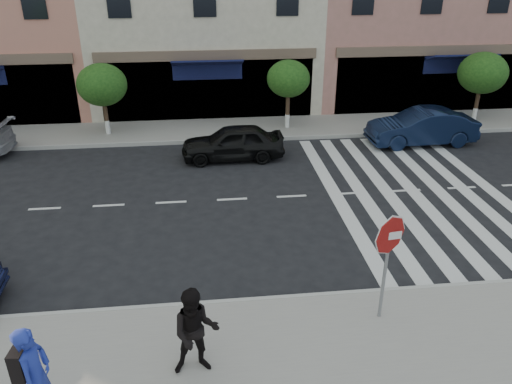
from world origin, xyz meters
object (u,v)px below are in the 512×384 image
at_px(car_far_mid, 233,142).
at_px(walker, 196,332).
at_px(stop_sign, 389,245).
at_px(car_far_right, 422,127).
at_px(photographer, 36,376).

bearing_deg(car_far_mid, walker, -8.23).
relative_size(stop_sign, walker, 1.38).
bearing_deg(car_far_mid, car_far_right, 95.01).
xyz_separation_m(photographer, car_far_mid, (4.07, 11.95, -0.45)).
relative_size(photographer, walker, 1.06).
relative_size(stop_sign, car_far_right, 0.56).
xyz_separation_m(walker, car_far_mid, (1.46, 11.12, -0.39)).
distance_m(photographer, walker, 2.74).
bearing_deg(stop_sign, car_far_right, 56.18).
bearing_deg(walker, car_far_right, 49.46).
bearing_deg(car_far_right, photographer, -45.25).
bearing_deg(walker, car_far_mid, 80.49).
bearing_deg(photographer, car_far_mid, -12.43).
height_order(photographer, car_far_mid, photographer).
bearing_deg(car_far_right, walker, -40.30).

